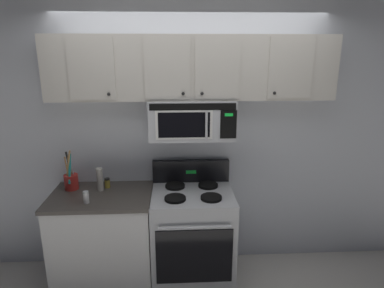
{
  "coord_description": "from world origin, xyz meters",
  "views": [
    {
      "loc": [
        -0.15,
        -2.41,
        2.18
      ],
      "look_at": [
        0.0,
        0.49,
        1.35
      ],
      "focal_mm": 31.07,
      "sensor_mm": 36.0,
      "label": 1
    }
  ],
  "objects_px": {
    "utensil_crock_red": "(71,180)",
    "salt_shaker": "(86,197)",
    "pepper_mill": "(100,179)",
    "stove_range": "(192,234)",
    "over_range_microwave": "(192,119)",
    "spice_jar": "(107,183)"
  },
  "relations": [
    {
      "from": "salt_shaker",
      "to": "spice_jar",
      "type": "relative_size",
      "value": 1.16
    },
    {
      "from": "stove_range",
      "to": "utensil_crock_red",
      "type": "bearing_deg",
      "value": 172.92
    },
    {
      "from": "spice_jar",
      "to": "stove_range",
      "type": "bearing_deg",
      "value": -11.32
    },
    {
      "from": "salt_shaker",
      "to": "utensil_crock_red",
      "type": "bearing_deg",
      "value": 124.64
    },
    {
      "from": "pepper_mill",
      "to": "spice_jar",
      "type": "height_order",
      "value": "pepper_mill"
    },
    {
      "from": "spice_jar",
      "to": "over_range_microwave",
      "type": "bearing_deg",
      "value": -3.22
    },
    {
      "from": "stove_range",
      "to": "utensil_crock_red",
      "type": "height_order",
      "value": "utensil_crock_red"
    },
    {
      "from": "over_range_microwave",
      "to": "pepper_mill",
      "type": "bearing_deg",
      "value": -178.7
    },
    {
      "from": "utensil_crock_red",
      "to": "pepper_mill",
      "type": "relative_size",
      "value": 1.76
    },
    {
      "from": "stove_range",
      "to": "over_range_microwave",
      "type": "height_order",
      "value": "over_range_microwave"
    },
    {
      "from": "salt_shaker",
      "to": "pepper_mill",
      "type": "bearing_deg",
      "value": 76.45
    },
    {
      "from": "salt_shaker",
      "to": "pepper_mill",
      "type": "height_order",
      "value": "pepper_mill"
    },
    {
      "from": "utensil_crock_red",
      "to": "pepper_mill",
      "type": "distance_m",
      "value": 0.28
    },
    {
      "from": "stove_range",
      "to": "salt_shaker",
      "type": "height_order",
      "value": "stove_range"
    },
    {
      "from": "utensil_crock_red",
      "to": "salt_shaker",
      "type": "xyz_separation_m",
      "value": [
        0.21,
        -0.31,
        -0.04
      ]
    },
    {
      "from": "over_range_microwave",
      "to": "utensil_crock_red",
      "type": "bearing_deg",
      "value": 178.73
    },
    {
      "from": "stove_range",
      "to": "pepper_mill",
      "type": "distance_m",
      "value": 1.02
    },
    {
      "from": "over_range_microwave",
      "to": "salt_shaker",
      "type": "bearing_deg",
      "value": -162.83
    },
    {
      "from": "stove_range",
      "to": "pepper_mill",
      "type": "relative_size",
      "value": 5.11
    },
    {
      "from": "pepper_mill",
      "to": "over_range_microwave",
      "type": "bearing_deg",
      "value": 1.3
    },
    {
      "from": "stove_range",
      "to": "over_range_microwave",
      "type": "distance_m",
      "value": 1.11
    },
    {
      "from": "over_range_microwave",
      "to": "spice_jar",
      "type": "xyz_separation_m",
      "value": [
        -0.81,
        0.05,
        -0.63
      ]
    }
  ]
}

